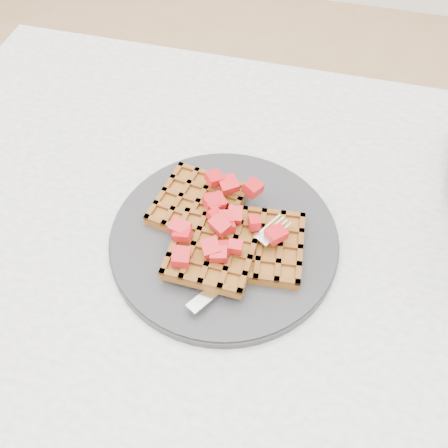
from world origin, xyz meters
name	(u,v)px	position (x,y,z in m)	size (l,w,h in m)	color
ground	(256,415)	(0.00, 0.00, 0.00)	(4.00, 4.00, 0.00)	tan
table	(279,295)	(0.00, 0.00, 0.64)	(1.20, 0.80, 0.75)	silver
plate	(224,238)	(-0.08, 0.00, 0.76)	(0.30, 0.30, 0.02)	#252528
waffles	(223,232)	(-0.08, -0.01, 0.78)	(0.22, 0.19, 0.03)	#93581F
strawberry_pile	(224,217)	(-0.08, 0.00, 0.80)	(0.15, 0.15, 0.02)	#9A070F
fork	(247,262)	(-0.05, -0.04, 0.77)	(0.02, 0.18, 0.02)	silver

